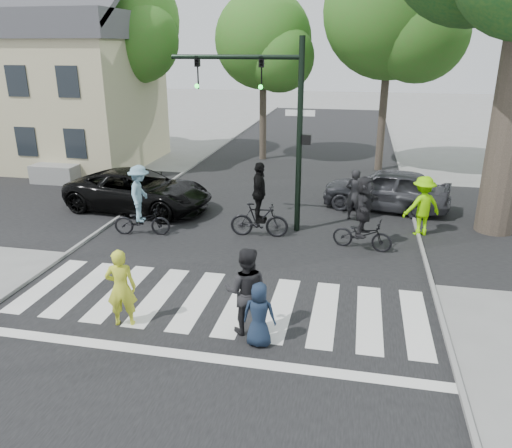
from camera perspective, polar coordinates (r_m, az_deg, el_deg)
The scene contains 22 objects.
ground at distance 11.14m, azimuth -5.78°, elevation -11.29°, with size 120.00×120.00×0.00m, color gray.
road_stem at distance 15.48m, azimuth -0.31°, elevation -1.94°, with size 10.00×70.00×0.01m, color black.
road_cross at distance 18.25m, azimuth 1.66°, elevation 1.46°, with size 70.00×10.00×0.01m, color black.
curb_left at distance 17.18m, azimuth -17.02°, elevation -0.45°, with size 0.10×70.00×0.10m, color gray.
curb_right at distance 15.31m, azimuth 18.55°, elevation -3.11°, with size 0.10×70.00×0.10m, color gray.
crosswalk at distance 11.68m, azimuth -4.81°, elevation -9.63°, with size 10.00×3.85×0.01m.
traffic_signal at distance 15.61m, azimuth 1.91°, elevation 13.01°, with size 4.45×0.29×6.00m.
bg_tree_0 at distance 30.16m, azimuth -23.33°, elevation 19.02°, with size 5.46×5.20×8.97m.
bg_tree_1 at distance 27.22m, azimuth -14.76°, elevation 21.08°, with size 6.09×5.80×9.80m.
bg_tree_2 at distance 26.13m, azimuth 1.31°, elevation 19.84°, with size 5.04×4.80×8.40m.
bg_tree_3 at distance 24.41m, azimuth 15.95°, elevation 21.89°, with size 6.30×6.00×10.20m.
house at distance 27.30m, azimuth -21.07°, elevation 14.42°, with size 8.40×8.10×8.82m.
pedestrian_woman at distance 11.03m, azimuth -15.16°, elevation -7.06°, with size 0.64×0.42×1.75m, color #CDD82F.
pedestrian_child at distance 10.06m, azimuth 0.36°, elevation -10.33°, with size 0.67×0.43×1.36m, color #172338.
pedestrian_adult at distance 10.37m, azimuth -1.16°, elevation -7.65°, with size 0.92×0.72×1.90m, color black.
cyclist_left at distance 16.10m, azimuth -13.04°, elevation 2.08°, with size 1.86×1.25×2.26m.
cyclist_mid at distance 15.54m, azimuth 0.37°, elevation 1.97°, with size 1.86×1.14×2.39m.
cyclist_right at distance 14.88m, azimuth 12.20°, elevation 0.75°, with size 1.85×1.71×2.23m.
car_suv at distance 18.69m, azimuth -13.20°, elevation 3.73°, with size 2.46×5.34×1.48m, color black.
car_grey at distance 18.90m, azimuth 14.62°, elevation 3.89°, with size 1.83×4.54×1.55m, color #35353A.
bystander_hivis at distance 16.54m, azimuth 18.48°, elevation 1.95°, with size 1.24×0.71×1.92m, color #82EA01.
bystander_dark at distance 17.42m, azimuth 11.19°, elevation 3.30°, with size 0.66×0.43×1.82m, color black.
Camera 1 is at (3.01, -9.07, 5.71)m, focal length 35.00 mm.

